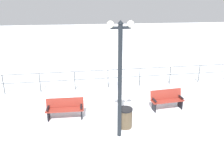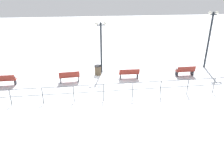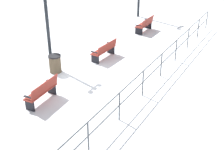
# 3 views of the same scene
# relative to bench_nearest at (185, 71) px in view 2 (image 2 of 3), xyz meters

# --- Properties ---
(ground_plane) EXTENTS (80.00, 80.00, 0.00)m
(ground_plane) POSITION_rel_bench_nearest_xyz_m (0.06, 6.94, -0.45)
(ground_plane) COLOR white
(ground_plane) RESTS_ON ground
(bench_nearest) EXTENTS (0.57, 1.52, 0.88)m
(bench_nearest) POSITION_rel_bench_nearest_xyz_m (0.00, 0.00, 0.00)
(bench_nearest) COLOR maroon
(bench_nearest) RESTS_ON ground
(bench_second) EXTENTS (0.59, 1.61, 0.84)m
(bench_second) POSITION_rel_bench_nearest_xyz_m (0.06, 4.63, -0.00)
(bench_second) COLOR maroon
(bench_second) RESTS_ON ground
(bench_third) EXTENTS (0.59, 1.56, 0.90)m
(bench_third) POSITION_rel_bench_nearest_xyz_m (-0.04, 9.25, 0.02)
(bench_third) COLOR maroon
(bench_third) RESTS_ON ground
(bench_fourth) EXTENTS (0.51, 1.52, 0.89)m
(bench_fourth) POSITION_rel_bench_nearest_xyz_m (-0.05, 13.88, 0.01)
(bench_fourth) COLOR maroon
(bench_fourth) RESTS_ON ground
(lamppost_near) EXTENTS (0.27, 0.88, 4.89)m
(lamppost_near) POSITION_rel_bench_nearest_xyz_m (1.73, -2.68, 2.64)
(lamppost_near) COLOR black
(lamppost_near) RESTS_ON ground
(lamppost_middle) EXTENTS (0.24, 0.89, 4.21)m
(lamppost_middle) POSITION_rel_bench_nearest_xyz_m (1.73, 6.66, 2.19)
(lamppost_middle) COLOR black
(lamppost_middle) RESTS_ON ground
(waterfront_railing) EXTENTS (0.05, 18.88, 1.09)m
(waterfront_railing) POSITION_rel_bench_nearest_xyz_m (-3.06, 6.94, 0.29)
(waterfront_railing) COLOR #4C5156
(waterfront_railing) RESTS_ON ground
(trash_bin) EXTENTS (0.56, 0.56, 0.81)m
(trash_bin) POSITION_rel_bench_nearest_xyz_m (1.19, 7.01, -0.04)
(trash_bin) COLOR brown
(trash_bin) RESTS_ON ground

